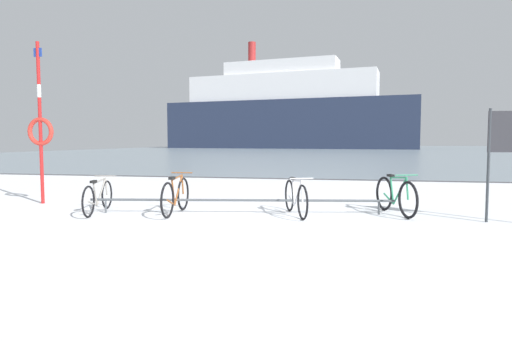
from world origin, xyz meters
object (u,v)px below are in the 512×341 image
Objects in this scene: bicycle_1 at (176,196)px; bicycle_2 at (296,197)px; bicycle_3 at (395,196)px; bicycle_0 at (98,197)px; ferry_ship at (285,112)px; info_sign at (504,145)px; rescue_post at (40,126)px.

bicycle_1 is 1.05× the size of bicycle_2.
bicycle_2 is 2.06m from bicycle_3.
bicycle_0 is 0.03× the size of ferry_ship.
ferry_ship is at bearing 95.49° from bicycle_1.
rescue_post is (-9.91, 0.49, 0.41)m from info_sign.
bicycle_1 is at bearing -12.05° from rescue_post.
bicycle_3 is at bearing 10.75° from bicycle_1.
bicycle_1 reaches higher than bicycle_2.
bicycle_3 is at bearing 14.69° from bicycle_2.
info_sign reaches higher than bicycle_0.
info_sign reaches higher than bicycle_2.
bicycle_1 is 2.45m from bicycle_2.
bicycle_2 is at bearing 179.70° from info_sign.
rescue_post is at bearing 177.16° from info_sign.
bicycle_1 is 0.81× the size of info_sign.
bicycle_1 is 74.57m from ferry_ship.
ferry_ship is (-3.41, 73.16, 5.07)m from rescue_post.
ferry_ship is (-5.48, 74.14, 6.57)m from bicycle_0.
bicycle_3 is 0.43× the size of rescue_post.
bicycle_3 is at bearing -81.04° from ferry_ship.
rescue_post is at bearing -179.65° from bicycle_3.
info_sign is 0.55× the size of rescue_post.
rescue_post reaches higher than info_sign.
bicycle_3 is at bearing 9.67° from bicycle_0.
bicycle_3 is 0.79× the size of info_sign.
bicycle_3 is (4.42, 0.84, 0.01)m from bicycle_1.
bicycle_3 is 0.03× the size of ferry_ship.
ferry_ship is (-11.52, 73.11, 6.53)m from bicycle_3.
bicycle_0 is at bearing -170.33° from bicycle_3.
ferry_ship reaches higher than bicycle_0.
rescue_post is at bearing 167.95° from bicycle_1.
bicycle_1 is at bearing -177.26° from info_sign.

